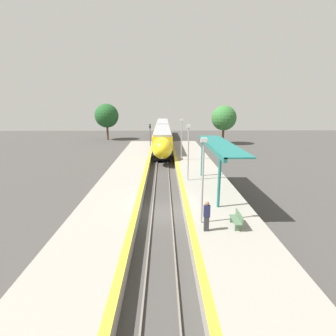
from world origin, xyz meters
name	(u,v)px	position (x,y,z in m)	size (l,w,h in m)	color
ground_plane	(162,213)	(0.00, 0.00, 0.00)	(120.00, 120.00, 0.00)	#423F3D
rail_left	(152,212)	(-0.72, 0.00, 0.07)	(0.08, 90.00, 0.15)	slate
rail_right	(171,212)	(0.72, 0.00, 0.07)	(0.08, 90.00, 0.15)	slate
train	(163,133)	(0.00, 33.64, 2.23)	(2.82, 40.66, 3.87)	black
platform_right	(215,207)	(3.94, 0.00, 0.43)	(4.73, 64.00, 0.87)	gray
platform_left	(111,208)	(-3.78, 0.00, 0.43)	(4.41, 64.00, 0.87)	gray
platform_bench	(237,219)	(4.46, -4.00, 1.33)	(0.44, 1.45, 0.89)	#4C6B4C
person_waiting	(207,216)	(2.57, -4.48, 1.80)	(0.36, 0.23, 1.79)	#333338
railway_signal	(150,135)	(-2.10, 26.33, 2.76)	(0.28, 0.28, 4.53)	#59595E
lamppost_near	(203,176)	(2.44, -3.42, 3.85)	(0.36, 0.20, 5.20)	#9E9EA3
lamppost_mid	(188,149)	(2.44, 5.67, 3.85)	(0.36, 0.20, 5.20)	#9E9EA3
lamppost_far	(182,137)	(2.44, 14.76, 3.85)	(0.36, 0.20, 5.20)	#9E9EA3
station_canopy	(217,147)	(4.55, 3.13, 4.47)	(2.02, 11.16, 3.87)	#1E6B66
background_tree_left	(107,116)	(-12.25, 40.46, 5.26)	(5.16, 5.16, 7.85)	brown
background_tree_right	(224,118)	(12.00, 33.60, 5.11)	(4.83, 4.83, 7.55)	brown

